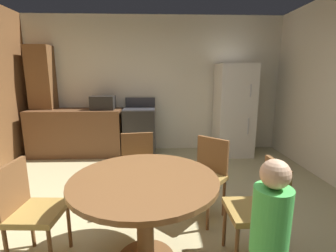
% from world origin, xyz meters
% --- Properties ---
extents(ground_plane, '(14.00, 14.00, 0.00)m').
position_xyz_m(ground_plane, '(0.00, 0.00, 0.00)').
color(ground_plane, tan).
extents(wall_back, '(5.41, 0.12, 2.70)m').
position_xyz_m(wall_back, '(0.00, 2.99, 1.35)').
color(wall_back, silver).
rests_on(wall_back, ground).
extents(kitchen_counter, '(1.75, 0.60, 0.90)m').
position_xyz_m(kitchen_counter, '(-1.53, 2.59, 0.45)').
color(kitchen_counter, brown).
rests_on(kitchen_counter, ground).
extents(pantry_column, '(0.44, 0.36, 2.10)m').
position_xyz_m(pantry_column, '(-2.18, 2.77, 1.05)').
color(pantry_column, brown).
rests_on(pantry_column, ground).
extents(oven_range, '(0.60, 0.60, 1.10)m').
position_xyz_m(oven_range, '(-0.30, 2.59, 0.47)').
color(oven_range, black).
rests_on(oven_range, ground).
extents(refrigerator, '(0.68, 0.68, 1.76)m').
position_xyz_m(refrigerator, '(1.54, 2.54, 0.88)').
color(refrigerator, silver).
rests_on(refrigerator, ground).
extents(microwave, '(0.44, 0.32, 0.26)m').
position_xyz_m(microwave, '(-0.99, 2.59, 1.03)').
color(microwave, black).
rests_on(microwave, kitchen_counter).
extents(dining_table, '(1.17, 1.17, 0.76)m').
position_xyz_m(dining_table, '(-0.04, -0.31, 0.60)').
color(dining_table, brown).
rests_on(dining_table, ground).
extents(chair_west, '(0.42, 0.42, 0.87)m').
position_xyz_m(chair_west, '(-0.98, -0.25, 0.50)').
color(chair_west, brown).
rests_on(chair_west, ground).
extents(chair_north, '(0.45, 0.45, 0.87)m').
position_xyz_m(chair_north, '(-0.17, 0.63, 0.50)').
color(chair_north, brown).
rests_on(chair_north, ground).
extents(chair_northeast, '(0.57, 0.57, 0.87)m').
position_xyz_m(chair_northeast, '(0.60, 0.40, 0.50)').
color(chair_northeast, brown).
rests_on(chair_northeast, ground).
extents(chair_east, '(0.40, 0.40, 0.87)m').
position_xyz_m(chair_east, '(0.91, -0.30, 0.50)').
color(chair_east, brown).
rests_on(chair_east, ground).
extents(person_child, '(0.31, 0.31, 1.09)m').
position_xyz_m(person_child, '(0.73, -0.83, 0.58)').
color(person_child, '#665B51').
rests_on(person_child, ground).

